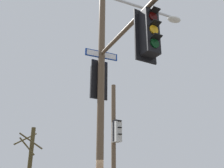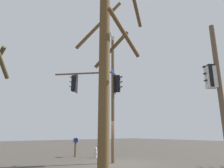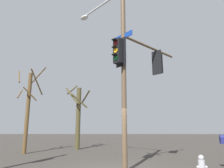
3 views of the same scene
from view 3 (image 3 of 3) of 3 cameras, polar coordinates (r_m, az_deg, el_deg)
main_signal_pole_assembly at (r=9.59m, az=4.76°, el=7.66°), size 5.52×3.40×8.39m
fire_hydrant at (r=8.59m, az=24.14°, el=-20.46°), size 0.38×0.24×0.73m
bare_tree_behind_pole at (r=15.03m, az=-22.80°, el=-6.08°), size 1.99×1.99×6.07m
bare_tree_across_street at (r=16.55m, az=-9.63°, el=-8.54°), size 2.06×2.06×5.27m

